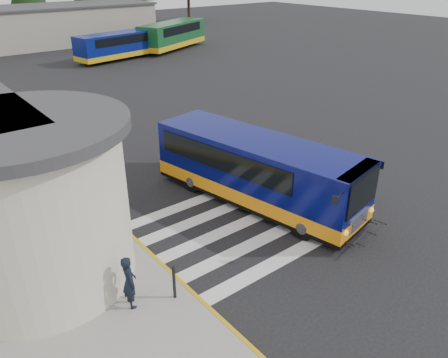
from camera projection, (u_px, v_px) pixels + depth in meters
ground at (237, 211)px, 16.63m from camera, size 140.00×140.00×0.00m
curb_strip at (93, 201)px, 17.14m from camera, size 0.12×34.00×0.16m
crosswalk at (241, 224)px, 15.79m from camera, size 8.00×5.35×0.01m
depot_building at (36, 26)px, 48.46m from camera, size 26.40×8.40×4.20m
transit_bus at (257, 173)px, 16.78m from camera, size 4.36×9.48×2.60m
pedestrian_a at (129, 282)px, 11.52m from camera, size 0.48×0.63×1.56m
pedestrian_b at (113, 249)px, 12.61m from camera, size 0.88×1.03×1.86m
bollard at (174, 282)px, 11.89m from camera, size 0.09×0.09×1.07m
far_bus_a at (118, 45)px, 41.74m from camera, size 8.72×3.84×2.17m
far_bus_b at (173, 34)px, 46.63m from camera, size 9.63×6.37×2.43m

